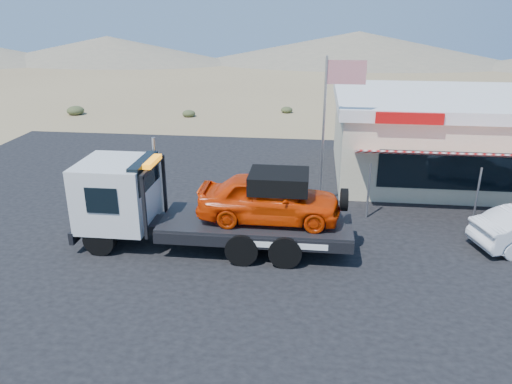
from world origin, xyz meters
TOP-DOWN VIEW (x-y plane):
  - ground at (0.00, 0.00)m, footprint 120.00×120.00m
  - asphalt_lot at (2.00, 3.00)m, footprint 32.00×24.00m
  - tow_truck at (0.84, 0.24)m, footprint 9.11×2.70m
  - jerky_store at (10.50, 8.97)m, footprint 10.40×9.97m
  - flagpole at (4.93, 4.50)m, footprint 1.55×0.10m
  - distant_hills at (-9.77, 55.14)m, footprint 126.00×48.00m

SIDE VIEW (x-z plane):
  - ground at x=0.00m, z-range 0.00..0.00m
  - asphalt_lot at x=2.00m, z-range 0.00..0.02m
  - tow_truck at x=0.84m, z-range 0.12..3.16m
  - distant_hills at x=-9.77m, z-range -0.21..3.99m
  - jerky_store at x=10.50m, z-range 0.04..3.94m
  - flagpole at x=4.93m, z-range 0.76..6.76m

